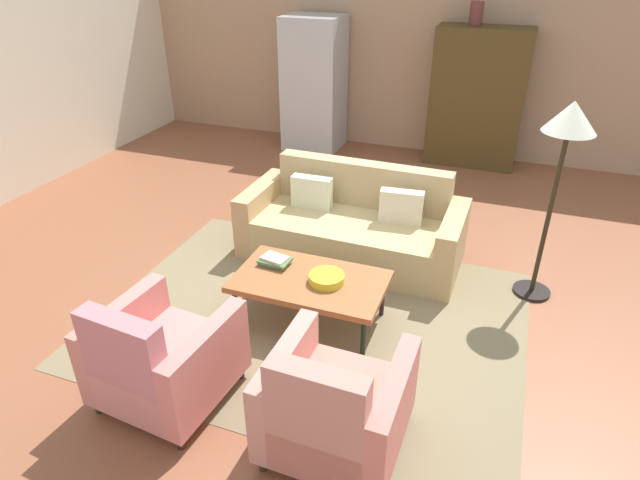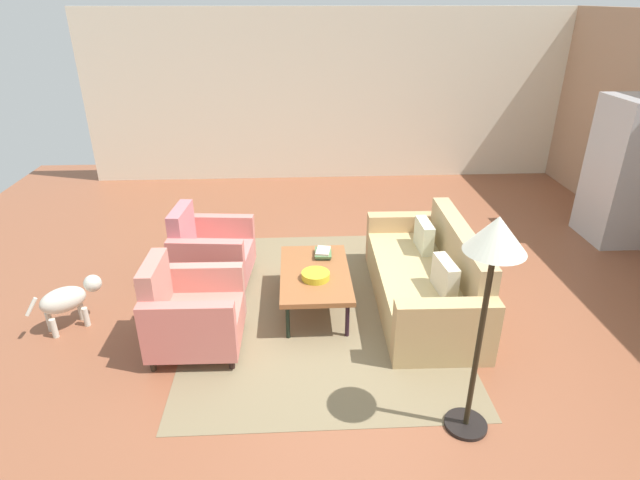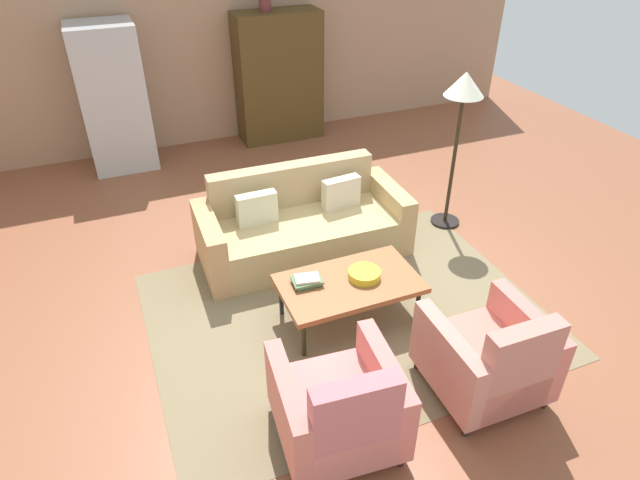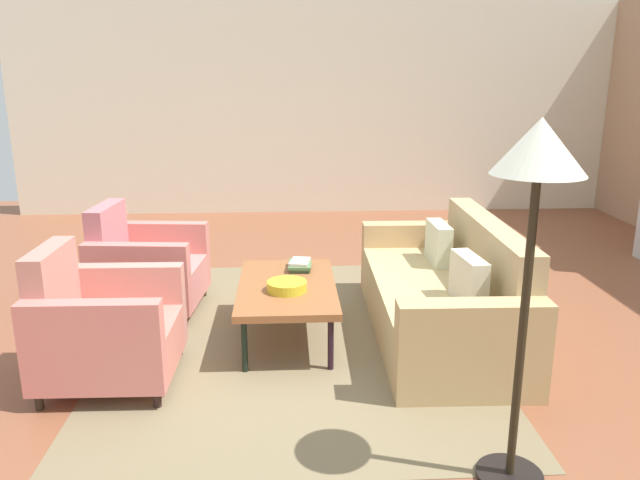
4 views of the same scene
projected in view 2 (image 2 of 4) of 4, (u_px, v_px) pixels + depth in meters
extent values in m
plane|color=brown|center=(358.00, 319.00, 5.13)|extent=(10.93, 10.93, 0.00)
cube|color=beige|center=(329.00, 97.00, 8.62)|extent=(0.12, 8.11, 2.80)
cube|color=#7C6D4F|center=(320.00, 306.00, 5.34)|extent=(3.40, 2.60, 0.01)
cube|color=tan|center=(421.00, 286.00, 5.30)|extent=(1.76, 0.93, 0.42)
cube|color=tan|center=(457.00, 267.00, 5.22)|extent=(1.74, 0.22, 0.86)
cube|color=tan|center=(445.00, 333.00, 4.40)|extent=(0.20, 0.90, 0.62)
cube|color=tan|center=(404.00, 238.00, 6.13)|extent=(0.20, 0.90, 0.62)
cube|color=beige|center=(445.00, 276.00, 4.74)|extent=(0.41, 0.16, 0.32)
cube|color=beige|center=(424.00, 236.00, 5.55)|extent=(0.40, 0.13, 0.32)
cylinder|color=black|center=(338.00, 266.00, 5.76)|extent=(0.04, 0.04, 0.36)
cylinder|color=black|center=(347.00, 320.00, 4.80)|extent=(0.04, 0.04, 0.36)
cylinder|color=black|center=(288.00, 267.00, 5.73)|extent=(0.04, 0.04, 0.36)
cylinder|color=black|center=(288.00, 322.00, 4.77)|extent=(0.04, 0.04, 0.36)
cube|color=#935730|center=(315.00, 274.00, 5.18)|extent=(1.20, 0.70, 0.05)
cylinder|color=black|center=(251.00, 263.00, 6.10)|extent=(0.05, 0.05, 0.10)
cylinder|color=#3A2114|center=(241.00, 293.00, 5.49)|extent=(0.05, 0.05, 0.10)
cylinder|color=#292810|center=(195.00, 262.00, 6.13)|extent=(0.05, 0.05, 0.10)
cylinder|color=#362018|center=(178.00, 292.00, 5.51)|extent=(0.05, 0.05, 0.10)
cube|color=#D57E79|center=(215.00, 261.00, 5.72)|extent=(0.63, 0.85, 0.30)
cube|color=#C67178|center=(183.00, 241.00, 5.63)|extent=(0.57, 0.19, 0.78)
cube|color=#CF786F|center=(220.00, 238.00, 5.97)|extent=(0.19, 0.81, 0.56)
cube|color=#D5766F|center=(207.00, 265.00, 5.36)|extent=(0.19, 0.81, 0.56)
cylinder|color=#391C1C|center=(240.00, 319.00, 5.05)|extent=(0.05, 0.05, 0.10)
cylinder|color=#301D1A|center=(232.00, 364.00, 4.43)|extent=(0.05, 0.05, 0.10)
cylinder|color=#2E2623|center=(171.00, 320.00, 5.02)|extent=(0.05, 0.05, 0.10)
cylinder|color=#30251A|center=(153.00, 365.00, 4.41)|extent=(0.05, 0.05, 0.10)
cube|color=#D47869|center=(197.00, 323.00, 4.64)|extent=(0.58, 0.81, 0.30)
cube|color=tan|center=(157.00, 301.00, 4.53)|extent=(0.56, 0.15, 0.78)
cube|color=tan|center=(203.00, 291.00, 4.89)|extent=(0.14, 0.80, 0.56)
cube|color=#D1756C|center=(188.00, 333.00, 4.28)|extent=(0.14, 0.80, 0.56)
cylinder|color=gold|center=(316.00, 276.00, 5.02)|extent=(0.28, 0.28, 0.07)
cube|color=#456A4D|center=(323.00, 255.00, 5.48)|extent=(0.21, 0.16, 0.03)
cube|color=#4E7447|center=(323.00, 252.00, 5.47)|extent=(0.26, 0.19, 0.02)
cube|color=beige|center=(323.00, 251.00, 5.46)|extent=(0.23, 0.18, 0.02)
cube|color=#B7BABF|center=(626.00, 171.00, 6.48)|extent=(0.80, 0.70, 1.85)
cylinder|color=black|center=(466.00, 424.00, 3.85)|extent=(0.32, 0.32, 0.03)
cylinder|color=black|center=(479.00, 345.00, 3.53)|extent=(0.04, 0.04, 1.45)
cone|color=silver|center=(497.00, 234.00, 3.17)|extent=(0.40, 0.40, 0.24)
cylinder|color=beige|center=(81.00, 311.00, 5.09)|extent=(0.06, 0.06, 0.20)
cylinder|color=beige|center=(86.00, 317.00, 4.99)|extent=(0.06, 0.06, 0.20)
cylinder|color=beige|center=(50.00, 322.00, 4.92)|extent=(0.06, 0.06, 0.20)
cylinder|color=beige|center=(54.00, 328.00, 4.82)|extent=(0.06, 0.06, 0.20)
ellipsoid|color=beige|center=(63.00, 300.00, 4.86)|extent=(0.45, 0.48, 0.24)
sphere|color=beige|center=(93.00, 283.00, 5.00)|extent=(0.17, 0.17, 0.17)
cylinder|color=beige|center=(31.00, 307.00, 4.69)|extent=(0.11, 0.13, 0.17)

